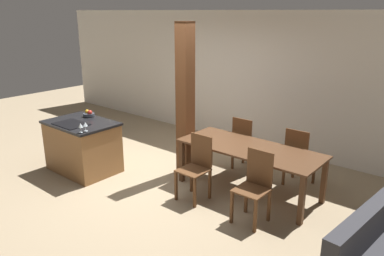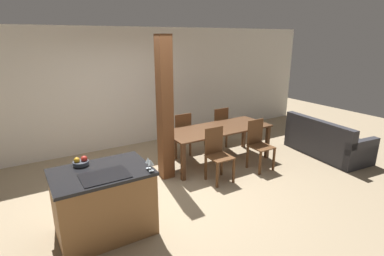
{
  "view_description": "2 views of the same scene",
  "coord_description": "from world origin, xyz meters",
  "px_view_note": "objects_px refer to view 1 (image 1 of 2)",
  "views": [
    {
      "loc": [
        4.14,
        -4.03,
        2.68
      ],
      "look_at": [
        0.6,
        0.2,
        0.95
      ],
      "focal_mm": 35.0,
      "sensor_mm": 36.0,
      "label": 1
    },
    {
      "loc": [
        -2.01,
        -4.09,
        2.48
      ],
      "look_at": [
        0.6,
        0.2,
        0.95
      ],
      "focal_mm": 28.0,
      "sensor_mm": 36.0,
      "label": 2
    }
  ],
  "objects_px": {
    "dining_table": "(249,152)",
    "dining_chair_far_left": "(245,143)",
    "fruit_bowl": "(89,114)",
    "dining_chair_near_left": "(196,166)",
    "dining_chair_near_right": "(255,185)",
    "kitchen_island": "(83,146)",
    "dining_chair_far_right": "(298,156)",
    "wine_glass_middle": "(85,124)",
    "wine_glass_near": "(81,126)",
    "timber_post": "(185,101)"
  },
  "relations": [
    {
      "from": "fruit_bowl",
      "to": "wine_glass_middle",
      "type": "bearing_deg",
      "value": -38.42
    },
    {
      "from": "dining_table",
      "to": "dining_chair_far_left",
      "type": "height_order",
      "value": "dining_chair_far_left"
    },
    {
      "from": "dining_chair_near_right",
      "to": "timber_post",
      "type": "xyz_separation_m",
      "value": [
        -1.7,
        0.59,
        0.76
      ]
    },
    {
      "from": "kitchen_island",
      "to": "wine_glass_middle",
      "type": "bearing_deg",
      "value": -26.48
    },
    {
      "from": "wine_glass_middle",
      "to": "dining_chair_near_right",
      "type": "bearing_deg",
      "value": 15.86
    },
    {
      "from": "dining_chair_near_left",
      "to": "dining_chair_far_left",
      "type": "distance_m",
      "value": 1.33
    },
    {
      "from": "fruit_bowl",
      "to": "dining_chair_far_left",
      "type": "height_order",
      "value": "fruit_bowl"
    },
    {
      "from": "dining_chair_far_right",
      "to": "dining_chair_far_left",
      "type": "bearing_deg",
      "value": 0.0
    },
    {
      "from": "fruit_bowl",
      "to": "dining_chair_near_left",
      "type": "height_order",
      "value": "fruit_bowl"
    },
    {
      "from": "dining_table",
      "to": "timber_post",
      "type": "height_order",
      "value": "timber_post"
    },
    {
      "from": "dining_chair_far_left",
      "to": "dining_chair_far_right",
      "type": "relative_size",
      "value": 1.0
    },
    {
      "from": "wine_glass_near",
      "to": "fruit_bowl",
      "type": "bearing_deg",
      "value": 137.57
    },
    {
      "from": "wine_glass_near",
      "to": "dining_chair_near_left",
      "type": "height_order",
      "value": "wine_glass_near"
    },
    {
      "from": "dining_chair_near_right",
      "to": "wine_glass_middle",
      "type": "bearing_deg",
      "value": -164.14
    },
    {
      "from": "dining_table",
      "to": "dining_chair_near_left",
      "type": "distance_m",
      "value": 0.84
    },
    {
      "from": "fruit_bowl",
      "to": "timber_post",
      "type": "height_order",
      "value": "timber_post"
    },
    {
      "from": "fruit_bowl",
      "to": "dining_chair_near_left",
      "type": "bearing_deg",
      "value": 4.51
    },
    {
      "from": "wine_glass_middle",
      "to": "wine_glass_near",
      "type": "bearing_deg",
      "value": -90.0
    },
    {
      "from": "dining_chair_far_left",
      "to": "timber_post",
      "type": "distance_m",
      "value": 1.28
    },
    {
      "from": "dining_chair_far_right",
      "to": "timber_post",
      "type": "relative_size",
      "value": 0.38
    },
    {
      "from": "dining_chair_near_right",
      "to": "kitchen_island",
      "type": "bearing_deg",
      "value": -171.35
    },
    {
      "from": "wine_glass_middle",
      "to": "timber_post",
      "type": "distance_m",
      "value": 1.63
    },
    {
      "from": "wine_glass_middle",
      "to": "dining_table",
      "type": "distance_m",
      "value": 2.56
    },
    {
      "from": "wine_glass_near",
      "to": "timber_post",
      "type": "height_order",
      "value": "timber_post"
    },
    {
      "from": "dining_chair_near_left",
      "to": "dining_chair_far_right",
      "type": "relative_size",
      "value": 1.0
    },
    {
      "from": "dining_chair_near_right",
      "to": "fruit_bowl",
      "type": "bearing_deg",
      "value": -176.83
    },
    {
      "from": "wine_glass_middle",
      "to": "dining_chair_near_left",
      "type": "bearing_deg",
      "value": 24.54
    },
    {
      "from": "kitchen_island",
      "to": "dining_chair_near_left",
      "type": "height_order",
      "value": "dining_chair_near_left"
    },
    {
      "from": "dining_table",
      "to": "dining_chair_near_right",
      "type": "relative_size",
      "value": 2.27
    },
    {
      "from": "wine_glass_middle",
      "to": "dining_chair_far_left",
      "type": "xyz_separation_m",
      "value": [
        1.62,
        2.07,
        -0.5
      ]
    },
    {
      "from": "kitchen_island",
      "to": "dining_chair_near_right",
      "type": "height_order",
      "value": "dining_chair_near_right"
    },
    {
      "from": "wine_glass_near",
      "to": "wine_glass_middle",
      "type": "bearing_deg",
      "value": 90.0
    },
    {
      "from": "dining_chair_near_right",
      "to": "dining_chair_far_right",
      "type": "xyz_separation_m",
      "value": [
        0.0,
        1.33,
        0.0
      ]
    },
    {
      "from": "wine_glass_near",
      "to": "dining_chair_near_right",
      "type": "xyz_separation_m",
      "value": [
        2.6,
        0.82,
        -0.5
      ]
    },
    {
      "from": "wine_glass_near",
      "to": "timber_post",
      "type": "bearing_deg",
      "value": 57.54
    },
    {
      "from": "dining_chair_near_right",
      "to": "dining_chair_far_left",
      "type": "relative_size",
      "value": 1.0
    },
    {
      "from": "fruit_bowl",
      "to": "timber_post",
      "type": "xyz_separation_m",
      "value": [
        1.6,
        0.77,
        0.33
      ]
    },
    {
      "from": "dining_table",
      "to": "dining_chair_far_right",
      "type": "relative_size",
      "value": 2.27
    },
    {
      "from": "dining_table",
      "to": "dining_chair_far_left",
      "type": "xyz_separation_m",
      "value": [
        -0.49,
        0.66,
        -0.14
      ]
    },
    {
      "from": "wine_glass_middle",
      "to": "dining_chair_far_right",
      "type": "distance_m",
      "value": 3.36
    },
    {
      "from": "fruit_bowl",
      "to": "dining_chair_far_right",
      "type": "distance_m",
      "value": 3.66
    },
    {
      "from": "dining_chair_near_left",
      "to": "dining_chair_far_left",
      "type": "bearing_deg",
      "value": 90.0
    },
    {
      "from": "wine_glass_middle",
      "to": "dining_chair_far_right",
      "type": "height_order",
      "value": "wine_glass_middle"
    },
    {
      "from": "wine_glass_near",
      "to": "dining_chair_far_right",
      "type": "bearing_deg",
      "value": 39.61
    },
    {
      "from": "fruit_bowl",
      "to": "timber_post",
      "type": "distance_m",
      "value": 1.81
    },
    {
      "from": "fruit_bowl",
      "to": "dining_chair_near_right",
      "type": "xyz_separation_m",
      "value": [
        3.3,
        0.18,
        -0.43
      ]
    },
    {
      "from": "kitchen_island",
      "to": "dining_chair_near_left",
      "type": "distance_m",
      "value": 2.2
    },
    {
      "from": "dining_chair_far_left",
      "to": "dining_chair_far_right",
      "type": "bearing_deg",
      "value": -180.0
    },
    {
      "from": "timber_post",
      "to": "dining_table",
      "type": "bearing_deg",
      "value": 3.51
    },
    {
      "from": "fruit_bowl",
      "to": "dining_chair_far_left",
      "type": "relative_size",
      "value": 0.21
    }
  ]
}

